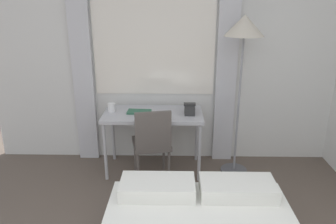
# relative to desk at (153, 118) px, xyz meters

# --- Properties ---
(wall_back_with_window) EXTENTS (4.67, 0.13, 2.70)m
(wall_back_with_window) POSITION_rel_desk_xyz_m (0.29, 0.36, 0.70)
(wall_back_with_window) COLOR silver
(wall_back_with_window) RESTS_ON ground_plane
(desk) EXTENTS (1.13, 0.58, 0.72)m
(desk) POSITION_rel_desk_xyz_m (0.00, 0.00, 0.00)
(desk) COLOR #B2B2B7
(desk) RESTS_ON ground_plane
(desk_chair) EXTENTS (0.47, 0.47, 0.86)m
(desk_chair) POSITION_rel_desk_xyz_m (0.00, -0.27, -0.17)
(desk_chair) COLOR #59514C
(desk_chair) RESTS_ON ground_plane
(standing_lamp) EXTENTS (0.41, 0.41, 1.80)m
(standing_lamp) POSITION_rel_desk_xyz_m (0.96, -0.04, 0.90)
(standing_lamp) COLOR #4C4C51
(standing_lamp) RESTS_ON ground_plane
(telephone) EXTENTS (0.13, 0.18, 0.12)m
(telephone) POSITION_rel_desk_xyz_m (0.41, -0.02, 0.12)
(telephone) COLOR #2D2D2D
(telephone) RESTS_ON desk
(book) EXTENTS (0.27, 0.16, 0.02)m
(book) POSITION_rel_desk_xyz_m (-0.16, -0.01, 0.08)
(book) COLOR #33664C
(book) RESTS_ON desk
(mug) EXTENTS (0.09, 0.09, 0.10)m
(mug) POSITION_rel_desk_xyz_m (-0.48, 0.03, 0.11)
(mug) COLOR white
(mug) RESTS_ON desk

